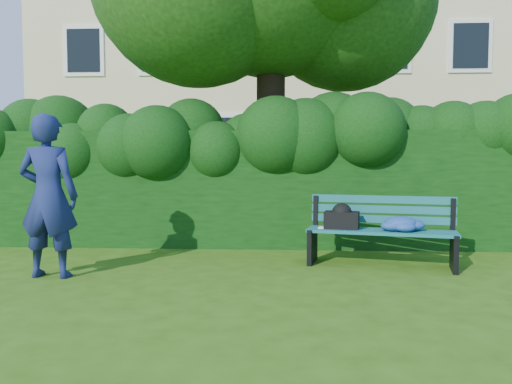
{
  "coord_description": "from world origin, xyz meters",
  "views": [
    {
      "loc": [
        0.36,
        -5.76,
        1.37
      ],
      "look_at": [
        0.0,
        0.6,
        0.95
      ],
      "focal_mm": 35.0,
      "sensor_mm": 36.0,
      "label": 1
    }
  ],
  "objects": [
    {
      "name": "ground",
      "position": [
        0.0,
        0.0,
        0.0
      ],
      "size": [
        80.0,
        80.0,
        0.0
      ],
      "primitive_type": "plane",
      "color": "#2E540F",
      "rests_on": "ground"
    },
    {
      "name": "apartment_building",
      "position": [
        -0.0,
        13.99,
        6.0
      ],
      "size": [
        16.0,
        8.08,
        12.0
      ],
      "color": "beige",
      "rests_on": "ground"
    },
    {
      "name": "hedge",
      "position": [
        0.0,
        2.2,
        0.9
      ],
      "size": [
        10.0,
        1.0,
        1.8
      ],
      "color": "black",
      "rests_on": "ground"
    },
    {
      "name": "park_bench",
      "position": [
        1.57,
        0.66,
        0.5
      ],
      "size": [
        1.93,
        0.95,
        0.89
      ],
      "rotation": [
        0.0,
        0.0,
        -0.22
      ],
      "color": "#0E474A",
      "rests_on": "ground"
    },
    {
      "name": "man_reading",
      "position": [
        -2.36,
        -0.17,
        0.95
      ],
      "size": [
        0.7,
        0.47,
        1.89
      ],
      "primitive_type": "imported",
      "rotation": [
        0.0,
        0.0,
        3.11
      ],
      "color": "navy",
      "rests_on": "ground"
    }
  ]
}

